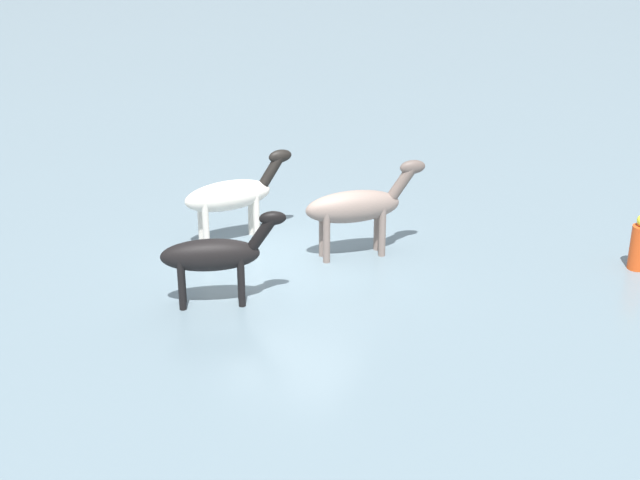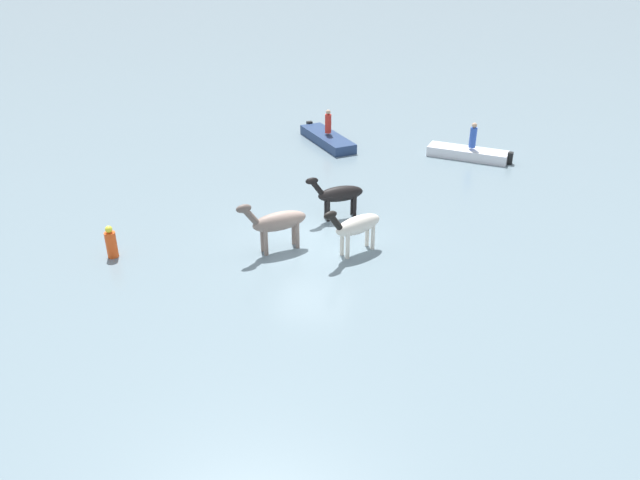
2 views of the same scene
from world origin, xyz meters
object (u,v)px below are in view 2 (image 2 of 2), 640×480
boat_motor_center (468,155)px  horse_pinto_flank (277,222)px  horse_mid_herd (356,226)px  horse_chestnut_trailing (339,194)px  person_watcher_seated (473,136)px  buoy_channel_marker (111,243)px  boat_dinghy_port (327,140)px  person_helmsman_aft (328,122)px

boat_motor_center → horse_pinto_flank: bearing=71.8°
horse_mid_herd → horse_chestnut_trailing: 2.82m
horse_pinto_flank → person_watcher_seated: horse_pinto_flank is taller
horse_chestnut_trailing → person_watcher_seated: (-7.87, 5.04, 0.14)m
horse_pinto_flank → horse_mid_herd: size_ratio=1.08×
buoy_channel_marker → horse_pinto_flank: bearing=106.8°
boat_dinghy_port → person_helmsman_aft: person_helmsman_aft is taller
horse_pinto_flank → buoy_channel_marker: 5.54m
horse_mid_herd → boat_dinghy_port: (-11.35, -3.21, -0.85)m
horse_mid_herd → boat_dinghy_port: 11.83m
person_helmsman_aft → boat_motor_center: bearing=83.6°
person_watcher_seated → buoy_channel_marker: 17.20m
horse_chestnut_trailing → horse_mid_herd: bearing=81.9°
horse_chestnut_trailing → boat_motor_center: 9.34m
horse_mid_herd → person_watcher_seated: (-10.48, 3.98, 0.10)m
person_helmsman_aft → buoy_channel_marker: bearing=-19.8°
boat_dinghy_port → buoy_channel_marker: bearing=-56.4°
horse_mid_herd → boat_motor_center: horse_mid_herd is taller
person_watcher_seated → horse_mid_herd: bearing=-20.8°
boat_dinghy_port → horse_pinto_flank: bearing=-34.1°
boat_dinghy_port → boat_motor_center: boat_dinghy_port is taller
horse_chestnut_trailing → boat_motor_center: horse_chestnut_trailing is taller
person_watcher_seated → buoy_channel_marker: person_watcher_seated is taller
horse_pinto_flank → person_watcher_seated: size_ratio=1.82×
boat_dinghy_port → person_helmsman_aft: size_ratio=3.43×
buoy_channel_marker → horse_chestnut_trailing: bearing=123.6°
boat_motor_center → horse_mid_herd: bearing=82.5°
horse_mid_herd → person_watcher_seated: horse_mid_herd is taller
person_helmsman_aft → buoy_channel_marker: person_helmsman_aft is taller
boat_motor_center → person_watcher_seated: person_watcher_seated is taller
boat_dinghy_port → person_watcher_seated: size_ratio=3.43×
horse_pinto_flank → horse_chestnut_trailing: size_ratio=1.02×
person_helmsman_aft → buoy_channel_marker: 14.06m
horse_chestnut_trailing → horse_pinto_flank: bearing=32.0°
horse_chestnut_trailing → boat_motor_center: bearing=-152.0°
horse_pinto_flank → person_watcher_seated: (-10.82, 6.61, 0.05)m
person_watcher_seated → buoy_channel_marker: bearing=-43.8°
horse_chestnut_trailing → person_watcher_seated: size_ratio=1.79×
horse_chestnut_trailing → buoy_channel_marker: horse_chestnut_trailing is taller
horse_pinto_flank → boat_dinghy_port: (-11.69, -0.59, -0.89)m
boat_dinghy_port → buoy_channel_marker: buoy_channel_marker is taller
buoy_channel_marker → boat_motor_center: bearing=136.6°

